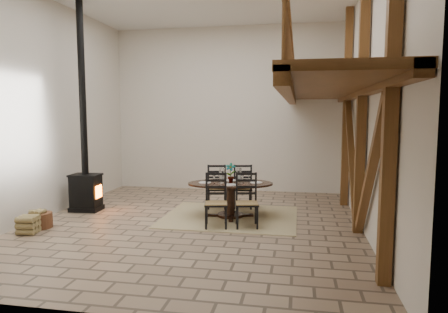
% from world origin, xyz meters
% --- Properties ---
extents(ground, '(8.00, 8.00, 0.00)m').
position_xyz_m(ground, '(0.00, 0.00, 0.00)').
color(ground, '#9D8469').
rests_on(ground, ground).
extents(room_shell, '(7.02, 8.02, 5.01)m').
position_xyz_m(room_shell, '(1.19, 0.00, 3.01)').
color(room_shell, silver).
rests_on(room_shell, ground).
extents(rug, '(3.00, 2.50, 0.02)m').
position_xyz_m(rug, '(0.68, 0.70, 0.01)').
color(rug, tan).
rests_on(rug, ground).
extents(dining_table, '(2.13, 2.33, 1.25)m').
position_xyz_m(dining_table, '(0.68, 0.70, 0.45)').
color(dining_table, black).
rests_on(dining_table, ground).
extents(wood_stove, '(0.72, 0.56, 5.00)m').
position_xyz_m(wood_stove, '(-2.89, 0.66, 1.11)').
color(wood_stove, black).
rests_on(wood_stove, ground).
extents(log_basket, '(0.48, 0.48, 0.40)m').
position_xyz_m(log_basket, '(-3.06, -0.88, 0.17)').
color(log_basket, brown).
rests_on(log_basket, ground).
extents(log_stack, '(0.40, 0.41, 0.36)m').
position_xyz_m(log_stack, '(-3.03, -1.30, 0.18)').
color(log_stack, tan).
rests_on(log_stack, ground).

